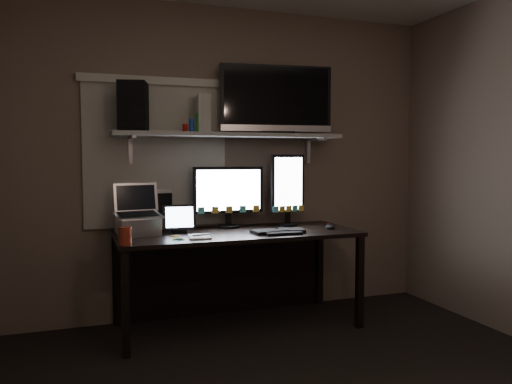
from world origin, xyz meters
name	(u,v)px	position (x,y,z in m)	size (l,w,h in m)	color
back_wall	(224,162)	(0.00, 1.80, 1.25)	(3.60, 3.60, 0.00)	#756254
window_blinds	(157,156)	(-0.55, 1.79, 1.30)	(1.10, 0.02, 1.10)	beige
desk	(233,252)	(0.00, 1.55, 0.55)	(1.80, 0.75, 0.73)	black
wall_shelf	(230,135)	(0.00, 1.62, 1.46)	(1.80, 0.35, 0.03)	#A5A6A1
monitor_landscape	(228,197)	(-0.01, 1.65, 0.98)	(0.57, 0.06, 0.50)	black
monitor_portrait	(288,190)	(0.49, 1.61, 1.03)	(0.30, 0.06, 0.59)	black
keyboard	(279,231)	(0.27, 1.27, 0.74)	(0.41, 0.16, 0.02)	black
mouse	(330,227)	(0.72, 1.31, 0.75)	(0.07, 0.10, 0.04)	black
notepad	(200,237)	(-0.34, 1.24, 0.74)	(0.15, 0.21, 0.01)	silver
tablet	(179,219)	(-0.43, 1.50, 0.84)	(0.24, 0.10, 0.21)	black
file_sorter	(155,210)	(-0.58, 1.73, 0.88)	(0.24, 0.11, 0.31)	black
laptop	(138,210)	(-0.73, 1.50, 0.91)	(0.32, 0.26, 0.36)	silver
cup	(125,236)	(-0.85, 1.11, 0.79)	(0.08, 0.08, 0.12)	maroon
sticky_notes	(188,237)	(-0.41, 1.28, 0.73)	(0.27, 0.20, 0.00)	gold
tv	(276,100)	(0.39, 1.63, 1.75)	(0.91, 0.16, 0.55)	black
game_console	(202,114)	(-0.22, 1.65, 1.62)	(0.07, 0.24, 0.29)	beige
speaker	(133,107)	(-0.74, 1.64, 1.66)	(0.20, 0.24, 0.36)	black
bottles	(195,123)	(-0.29, 1.58, 1.55)	(0.23, 0.05, 0.15)	#A50F0C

